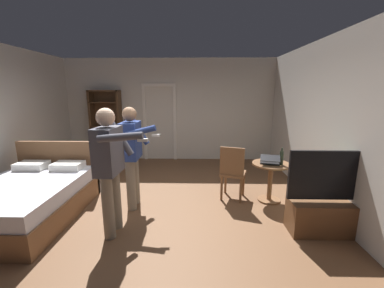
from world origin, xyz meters
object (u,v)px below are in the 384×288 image
(suitcase_dark, at_px, (105,166))
(bookshelf, at_px, (107,124))
(side_table, at_px, (270,176))
(person_blue_shirt, at_px, (110,163))
(laptop, at_px, (270,161))
(person_striped_shirt, at_px, (132,150))
(bottle_on_table, at_px, (282,158))
(wooden_chair, at_px, (233,171))
(bed, at_px, (29,198))
(tv_flatscreen, at_px, (327,209))

(suitcase_dark, bearing_deg, bookshelf, 102.67)
(side_table, bearing_deg, person_blue_shirt, -156.52)
(bookshelf, xyz_separation_m, laptop, (3.77, -2.60, -0.29))
(person_striped_shirt, bearing_deg, bottle_on_table, 4.03)
(side_table, xyz_separation_m, person_striped_shirt, (-2.37, -0.26, 0.51))
(wooden_chair, xyz_separation_m, person_striped_shirt, (-1.70, -0.30, 0.44))
(bed, xyz_separation_m, person_blue_shirt, (1.48, -0.43, 0.71))
(suitcase_dark, bearing_deg, bottle_on_table, -25.53)
(side_table, xyz_separation_m, suitcase_dark, (-3.50, 1.44, -0.31))
(laptop, relative_size, suitcase_dark, 0.69)
(laptop, xyz_separation_m, wooden_chair, (-0.62, 0.08, -0.21))
(laptop, height_order, person_striped_shirt, person_striped_shirt)
(bookshelf, distance_m, wooden_chair, 4.06)
(bottle_on_table, xyz_separation_m, suitcase_dark, (-3.64, 1.52, -0.67))
(bed, xyz_separation_m, wooden_chair, (3.26, 0.68, 0.24))
(person_blue_shirt, bearing_deg, tv_flatscreen, 1.37)
(person_striped_shirt, bearing_deg, laptop, 5.28)
(laptop, height_order, person_blue_shirt, person_blue_shirt)
(laptop, relative_size, bottle_on_table, 1.35)
(bed, relative_size, bottle_on_table, 6.85)
(bookshelf, relative_size, side_table, 2.79)
(bed, xyz_separation_m, person_striped_shirt, (1.56, 0.38, 0.68))
(person_striped_shirt, height_order, suitcase_dark, person_striped_shirt)
(bookshelf, height_order, suitcase_dark, bookshelf)
(wooden_chair, xyz_separation_m, person_blue_shirt, (-1.78, -1.10, 0.47))
(wooden_chair, bearing_deg, laptop, -7.72)
(bed, relative_size, bookshelf, 1.03)
(bed, xyz_separation_m, laptop, (3.88, 0.59, 0.45))
(bookshelf, distance_m, person_blue_shirt, 3.87)
(suitcase_dark, bearing_deg, person_striped_shirt, -59.05)
(bed, relative_size, tv_flatscreen, 1.71)
(bed, xyz_separation_m, side_table, (3.92, 0.64, 0.17))
(side_table, distance_m, person_striped_shirt, 2.43)
(bed, height_order, person_striped_shirt, person_striped_shirt)
(bookshelf, xyz_separation_m, person_striped_shirt, (1.44, -2.81, -0.06))
(bookshelf, bearing_deg, person_blue_shirt, -69.26)
(side_table, bearing_deg, bottle_on_table, -29.74)
(tv_flatscreen, bearing_deg, bed, 175.41)
(bookshelf, bearing_deg, wooden_chair, -38.59)
(wooden_chair, distance_m, person_blue_shirt, 2.14)
(bookshelf, height_order, bottle_on_table, bookshelf)
(bottle_on_table, bearing_deg, person_blue_shirt, -159.20)
(side_table, relative_size, person_striped_shirt, 0.41)
(bed, height_order, side_table, bed)
(bed, bearing_deg, suitcase_dark, 78.55)
(suitcase_dark, bearing_deg, side_table, -25.23)
(bookshelf, distance_m, side_table, 4.62)
(bottle_on_table, distance_m, person_blue_shirt, 2.77)
(wooden_chair, height_order, person_striped_shirt, person_striped_shirt)
(person_blue_shirt, bearing_deg, suitcase_dark, 112.96)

